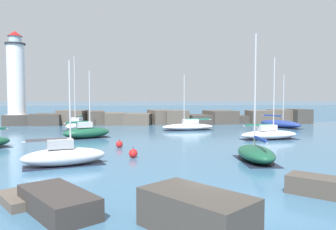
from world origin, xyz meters
name	(u,v)px	position (x,y,z in m)	size (l,w,h in m)	color
ground_plane	(225,209)	(0.00, 0.00, 0.00)	(600.00, 600.00, 0.00)	#3D6B8E
open_sea_beyond	(145,110)	(0.00, 104.18, 0.00)	(400.00, 116.00, 0.01)	#2D5B7F
breakwater_jetty	(167,118)	(1.95, 44.12, 1.09)	(54.26, 6.68, 2.57)	#423D38
lighthouse	(16,84)	(-23.96, 44.81, 7.05)	(3.88, 3.88, 15.99)	gray
foreground_rocks	(153,203)	(-3.16, -0.48, 0.56)	(17.31, 8.90, 1.47)	#4C443D
sailboat_moored_0	(269,134)	(11.43, 22.11, 0.63)	(7.04, 2.94, 9.32)	silver
sailboat_moored_1	(86,132)	(-9.51, 25.35, 0.73)	(5.94, 4.33, 7.95)	#195138
sailboat_moored_2	(188,126)	(3.91, 33.12, 0.58)	(7.61, 2.55, 8.03)	white
sailboat_moored_3	(76,125)	(-12.44, 35.71, 0.69)	(3.32, 5.99, 10.80)	white
sailboat_moored_4	(64,155)	(-8.91, 10.00, 0.72)	(6.18, 3.77, 7.46)	silver
sailboat_moored_6	(256,153)	(5.25, 10.02, 0.62)	(2.71, 5.43, 9.66)	#195138
sailboat_moored_7	(280,124)	(18.95, 35.51, 0.61)	(5.40, 7.74, 8.26)	navy
mooring_buoy_orange_near	(133,153)	(-4.02, 12.45, 0.36)	(0.71, 0.71, 0.91)	red
mooring_buoy_far_side	(119,144)	(-5.35, 17.80, 0.33)	(0.66, 0.66, 0.86)	red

